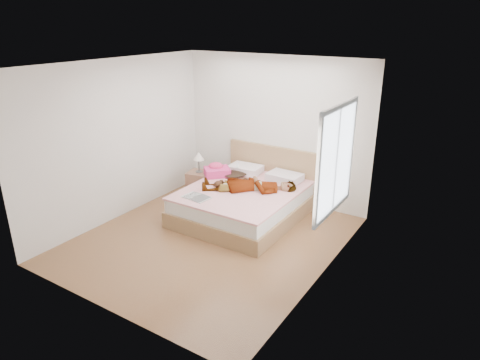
{
  "coord_description": "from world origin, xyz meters",
  "views": [
    {
      "loc": [
        3.49,
        -4.63,
        3.16
      ],
      "look_at": [
        0.0,
        0.85,
        0.7
      ],
      "focal_mm": 32.0,
      "sensor_mm": 36.0,
      "label": 1
    }
  ],
  "objects_px": {
    "magazine": "(196,197)",
    "plush_toy": "(219,184)",
    "bed": "(246,200)",
    "nightstand": "(200,183)",
    "woman": "(250,183)",
    "coffee_mug": "(226,187)",
    "towel": "(217,170)",
    "phone": "(237,166)"
  },
  "relations": [
    {
      "from": "woman",
      "to": "plush_toy",
      "type": "xyz_separation_m",
      "value": [
        -0.47,
        -0.22,
        -0.05
      ]
    },
    {
      "from": "magazine",
      "to": "plush_toy",
      "type": "height_order",
      "value": "plush_toy"
    },
    {
      "from": "woman",
      "to": "nightstand",
      "type": "height_order",
      "value": "nightstand"
    },
    {
      "from": "towel",
      "to": "coffee_mug",
      "type": "distance_m",
      "value": 0.72
    },
    {
      "from": "towel",
      "to": "magazine",
      "type": "height_order",
      "value": "towel"
    },
    {
      "from": "phone",
      "to": "plush_toy",
      "type": "bearing_deg",
      "value": -116.64
    },
    {
      "from": "woman",
      "to": "phone",
      "type": "bearing_deg",
      "value": -157.63
    },
    {
      "from": "towel",
      "to": "coffee_mug",
      "type": "xyz_separation_m",
      "value": [
        0.53,
        -0.49,
        -0.04
      ]
    },
    {
      "from": "bed",
      "to": "plush_toy",
      "type": "bearing_deg",
      "value": -148.16
    },
    {
      "from": "bed",
      "to": "magazine",
      "type": "xyz_separation_m",
      "value": [
        -0.43,
        -0.8,
        0.24
      ]
    },
    {
      "from": "plush_toy",
      "to": "phone",
      "type": "bearing_deg",
      "value": 92.33
    },
    {
      "from": "woman",
      "to": "phone",
      "type": "height_order",
      "value": "phone"
    },
    {
      "from": "woman",
      "to": "nightstand",
      "type": "distance_m",
      "value": 1.29
    },
    {
      "from": "bed",
      "to": "nightstand",
      "type": "xyz_separation_m",
      "value": [
        -1.14,
        0.2,
        0.02
      ]
    },
    {
      "from": "towel",
      "to": "woman",
      "type": "bearing_deg",
      "value": -16.07
    },
    {
      "from": "coffee_mug",
      "to": "woman",
      "type": "bearing_deg",
      "value": 39.33
    },
    {
      "from": "towel",
      "to": "magazine",
      "type": "xyz_separation_m",
      "value": [
        0.32,
        -1.01,
        -0.08
      ]
    },
    {
      "from": "bed",
      "to": "nightstand",
      "type": "distance_m",
      "value": 1.16
    },
    {
      "from": "woman",
      "to": "magazine",
      "type": "distance_m",
      "value": 0.93
    },
    {
      "from": "plush_toy",
      "to": "woman",
      "type": "bearing_deg",
      "value": 24.38
    },
    {
      "from": "woman",
      "to": "magazine",
      "type": "bearing_deg",
      "value": -62.67
    },
    {
      "from": "magazine",
      "to": "nightstand",
      "type": "bearing_deg",
      "value": 125.5
    },
    {
      "from": "woman",
      "to": "phone",
      "type": "distance_m",
      "value": 0.65
    },
    {
      "from": "woman",
      "to": "towel",
      "type": "xyz_separation_m",
      "value": [
        -0.83,
        0.24,
        -0.01
      ]
    },
    {
      "from": "phone",
      "to": "nightstand",
      "type": "height_order",
      "value": "nightstand"
    },
    {
      "from": "coffee_mug",
      "to": "nightstand",
      "type": "distance_m",
      "value": 1.07
    },
    {
      "from": "woman",
      "to": "plush_toy",
      "type": "bearing_deg",
      "value": -94.59
    },
    {
      "from": "phone",
      "to": "coffee_mug",
      "type": "height_order",
      "value": "phone"
    },
    {
      "from": "magazine",
      "to": "coffee_mug",
      "type": "bearing_deg",
      "value": 67.99
    },
    {
      "from": "woman",
      "to": "nightstand",
      "type": "relative_size",
      "value": 1.76
    },
    {
      "from": "phone",
      "to": "magazine",
      "type": "height_order",
      "value": "phone"
    },
    {
      "from": "phone",
      "to": "nightstand",
      "type": "xyz_separation_m",
      "value": [
        -0.73,
        -0.17,
        -0.41
      ]
    },
    {
      "from": "magazine",
      "to": "nightstand",
      "type": "height_order",
      "value": "nightstand"
    },
    {
      "from": "bed",
      "to": "nightstand",
      "type": "height_order",
      "value": "bed"
    },
    {
      "from": "phone",
      "to": "bed",
      "type": "height_order",
      "value": "bed"
    },
    {
      "from": "magazine",
      "to": "plush_toy",
      "type": "xyz_separation_m",
      "value": [
        0.04,
        0.56,
        0.05
      ]
    },
    {
      "from": "bed",
      "to": "nightstand",
      "type": "relative_size",
      "value": 2.35
    },
    {
      "from": "woman",
      "to": "plush_toy",
      "type": "distance_m",
      "value": 0.52
    },
    {
      "from": "plush_toy",
      "to": "nightstand",
      "type": "distance_m",
      "value": 0.91
    },
    {
      "from": "phone",
      "to": "towel",
      "type": "xyz_separation_m",
      "value": [
        -0.33,
        -0.16,
        -0.1
      ]
    },
    {
      "from": "bed",
      "to": "towel",
      "type": "relative_size",
      "value": 3.72
    },
    {
      "from": "plush_toy",
      "to": "towel",
      "type": "bearing_deg",
      "value": 128.26
    }
  ]
}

